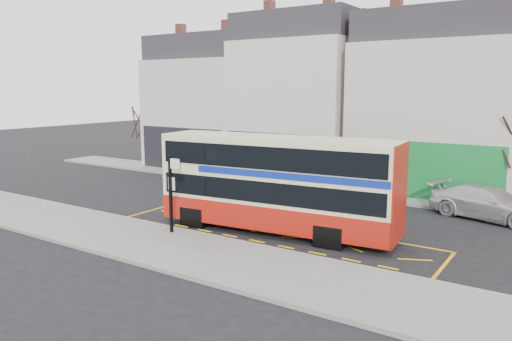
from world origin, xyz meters
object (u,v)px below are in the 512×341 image
Objects in this scene: bus_stop_post at (172,187)px; car_silver at (212,170)px; car_white at (488,203)px; street_tree_right at (510,128)px; double_decker_bus at (278,183)px; car_grey at (331,186)px; street_tree_left at (143,114)px.

bus_stop_post reaches higher than car_silver.
car_white is at bearing 48.54° from bus_stop_post.
street_tree_right is at bearing 7.38° from car_white.
car_white is 4.31m from street_tree_right.
car_silver is at bearing 135.62° from double_decker_bus.
street_tree_right is (8.10, 3.09, 3.32)m from car_grey.
bus_stop_post is at bearing -145.59° from double_decker_bus.
bus_stop_post is 20.39m from street_tree_left.
car_white reaches higher than car_silver.
street_tree_right is (26.03, -0.52, 0.12)m from street_tree_left.
street_tree_right reaches higher than bus_stop_post.
street_tree_right reaches higher than car_grey.
car_white is (7.00, 7.24, -1.36)m from double_decker_bus.
car_silver is at bearing -173.33° from street_tree_right.
street_tree_left reaches higher than car_white.
double_decker_bus is 4.35m from bus_stop_post.
street_tree_right is (0.34, 2.72, 3.32)m from car_white.
double_decker_bus reaches higher than car_grey.
double_decker_bus is 1.77× the size of street_tree_left.
car_grey is at bearing 79.46° from bus_stop_post.
double_decker_bus is 7.05m from car_grey.
car_white is at bearing -97.20° from street_tree_right.
street_tree_left reaches higher than bus_stop_post.
street_tree_left is (-8.82, 2.54, 3.27)m from car_silver.
street_tree_left is (-18.68, 10.49, 1.83)m from double_decker_bus.
car_grey is 0.88× the size of car_white.
car_white is 0.91× the size of street_tree_left.
bus_stop_post reaches higher than car_white.
car_white is (7.76, 0.37, 0.00)m from car_grey.
street_tree_left is at bearing 97.38° from car_white.
car_grey is 18.57m from street_tree_left.
car_silver is 16.88m from car_white.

